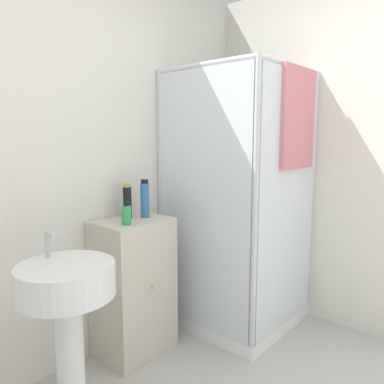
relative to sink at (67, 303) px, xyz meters
name	(u,v)px	position (x,y,z in m)	size (l,w,h in m)	color
wall_back	(45,163)	(0.19, 0.49, 0.62)	(6.40, 0.06, 2.50)	silver
shower_enclosure	(242,254)	(1.39, -0.05, -0.09)	(0.84, 0.87, 1.87)	white
vanity_cabinet	(134,287)	(0.63, 0.28, -0.19)	(0.46, 0.37, 0.88)	beige
sink	(67,303)	(0.00, 0.00, 0.00)	(0.45, 0.45, 0.95)	white
soap_dispenser	(126,215)	(0.52, 0.20, 0.31)	(0.06, 0.06, 0.14)	green
shampoo_bottle_tall_black	(127,201)	(0.65, 0.34, 0.36)	(0.05, 0.05, 0.22)	black
shampoo_bottle_blue	(145,199)	(0.73, 0.27, 0.37)	(0.06, 0.06, 0.25)	#2D66A3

